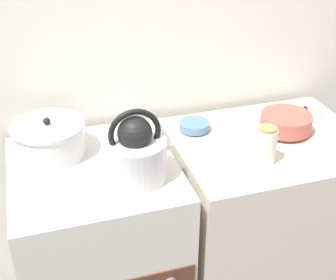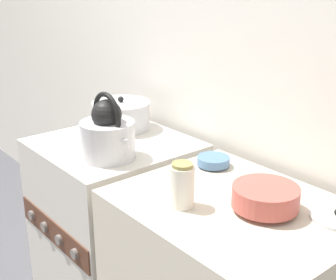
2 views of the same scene
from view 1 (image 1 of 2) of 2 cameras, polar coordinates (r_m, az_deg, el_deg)
wall_back at (r=1.96m, az=-11.88°, el=11.75°), size 7.00×0.06×2.50m
stove at (r=2.05m, az=-8.12°, el=-13.67°), size 0.62×0.66×0.89m
counter at (r=2.23m, az=11.14°, el=-9.72°), size 0.79×0.63×0.88m
kettle at (r=1.64m, az=-3.89°, el=-1.59°), size 0.27×0.22×0.27m
cooking_pot at (r=1.85m, az=-14.27°, el=0.09°), size 0.28×0.28×0.16m
enamel_bowl at (r=2.03m, az=14.17°, el=2.12°), size 0.22×0.22×0.08m
small_ceramic_bowl at (r=2.00m, az=3.24°, el=1.75°), size 0.13×0.13×0.04m
storage_jar at (r=1.79m, az=11.84°, el=-0.62°), size 0.08×0.08×0.15m
loose_pot_lid at (r=2.24m, az=16.32°, el=3.33°), size 0.17×0.17×0.03m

